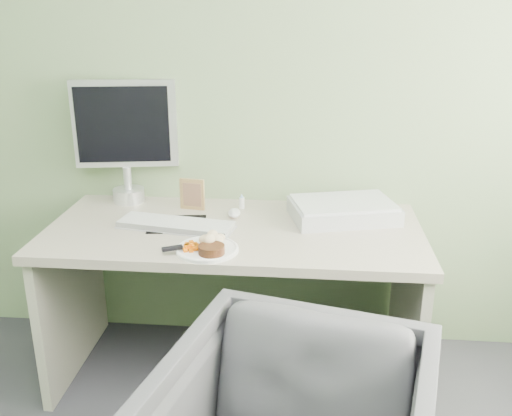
# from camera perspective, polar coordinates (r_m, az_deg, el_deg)

# --- Properties ---
(wall_back) EXTENTS (3.50, 0.00, 3.50)m
(wall_back) POSITION_cam_1_polar(r_m,az_deg,el_deg) (2.65, -1.32, 13.64)
(wall_back) COLOR #6E845C
(wall_back) RESTS_ON floor
(desk) EXTENTS (1.60, 0.75, 0.73)m
(desk) POSITION_cam_1_polar(r_m,az_deg,el_deg) (2.51, -2.16, -5.85)
(desk) COLOR #B3A996
(desk) RESTS_ON floor
(plate) EXTENTS (0.24, 0.24, 0.01)m
(plate) POSITION_cam_1_polar(r_m,az_deg,el_deg) (2.22, -4.90, -4.15)
(plate) COLOR white
(plate) RESTS_ON desk
(steak) EXTENTS (0.12, 0.12, 0.03)m
(steak) POSITION_cam_1_polar(r_m,az_deg,el_deg) (2.16, -4.47, -4.16)
(steak) COLOR black
(steak) RESTS_ON plate
(potato_pile) EXTENTS (0.11, 0.09, 0.05)m
(potato_pile) POSITION_cam_1_polar(r_m,az_deg,el_deg) (2.24, -4.19, -2.93)
(potato_pile) COLOR tan
(potato_pile) RESTS_ON plate
(carrot_heap) EXTENTS (0.07, 0.06, 0.04)m
(carrot_heap) POSITION_cam_1_polar(r_m,az_deg,el_deg) (2.20, -6.23, -3.64)
(carrot_heap) COLOR orange
(carrot_heap) RESTS_ON plate
(steak_knife) EXTENTS (0.19, 0.11, 0.01)m
(steak_knife) POSITION_cam_1_polar(r_m,az_deg,el_deg) (2.20, -7.55, -3.91)
(steak_knife) COLOR silver
(steak_knife) RESTS_ON plate
(mousepad) EXTENTS (0.27, 0.24, 0.00)m
(mousepad) POSITION_cam_1_polar(r_m,az_deg,el_deg) (2.49, -7.89, -1.59)
(mousepad) COLOR black
(mousepad) RESTS_ON desk
(keyboard) EXTENTS (0.51, 0.23, 0.02)m
(keyboard) POSITION_cam_1_polar(r_m,az_deg,el_deg) (2.45, -8.02, -1.61)
(keyboard) COLOR white
(keyboard) RESTS_ON desk
(computer_mouse) EXTENTS (0.07, 0.10, 0.03)m
(computer_mouse) POSITION_cam_1_polar(r_m,az_deg,el_deg) (2.56, -2.18, -0.51)
(computer_mouse) COLOR white
(computer_mouse) RESTS_ON desk
(photo_frame) EXTENTS (0.12, 0.03, 0.15)m
(photo_frame) POSITION_cam_1_polar(r_m,az_deg,el_deg) (2.65, -6.40, 1.38)
(photo_frame) COLOR #A37A4C
(photo_frame) RESTS_ON desk
(eyedrop_bottle) EXTENTS (0.02, 0.02, 0.07)m
(eyedrop_bottle) POSITION_cam_1_polar(r_m,az_deg,el_deg) (2.66, -1.43, 0.63)
(eyedrop_bottle) COLOR white
(eyedrop_bottle) RESTS_ON desk
(scanner) EXTENTS (0.51, 0.40, 0.07)m
(scanner) POSITION_cam_1_polar(r_m,az_deg,el_deg) (2.56, 8.71, -0.30)
(scanner) COLOR #B2B5BA
(scanner) RESTS_ON desk
(monitor) EXTENTS (0.48, 0.16, 0.58)m
(monitor) POSITION_cam_1_polar(r_m,az_deg,el_deg) (2.76, -12.92, 7.19)
(monitor) COLOR silver
(monitor) RESTS_ON desk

